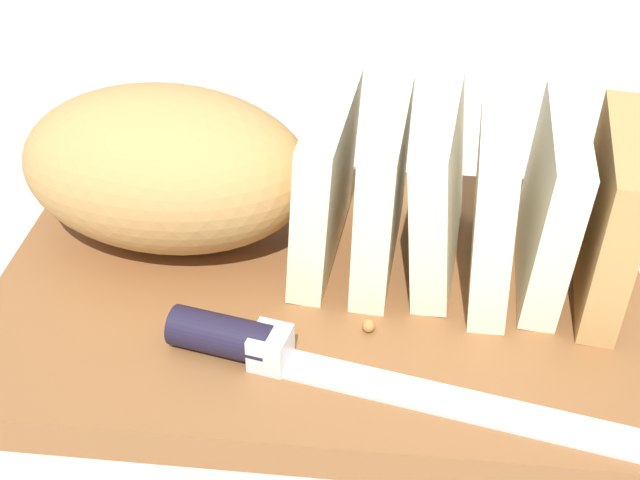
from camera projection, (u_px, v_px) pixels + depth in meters
ground_plane at (320, 309)px, 0.55m from camera, size 3.00×3.00×0.00m
cutting_board at (320, 294)px, 0.55m from camera, size 0.39×0.26×0.02m
bread_loaf at (283, 180)px, 0.54m from camera, size 0.38×0.15×0.10m
bread_knife at (299, 357)px, 0.47m from camera, size 0.29×0.08×0.02m
crumb_near_knife at (371, 327)px, 0.50m from camera, size 0.01×0.01×0.01m
crumb_near_loaf at (369, 326)px, 0.50m from camera, size 0.01×0.01×0.01m
crumb_stray_left at (196, 331)px, 0.50m from camera, size 0.00×0.00×0.00m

